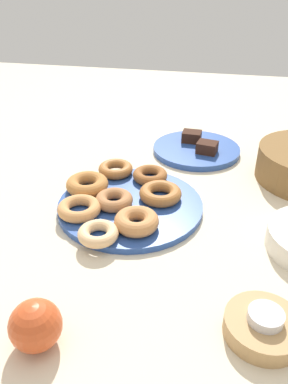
# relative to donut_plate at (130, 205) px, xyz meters

# --- Properties ---
(ground_plane) EXTENTS (2.40, 2.40, 0.00)m
(ground_plane) POSITION_rel_donut_plate_xyz_m (0.00, 0.00, -0.01)
(ground_plane) COLOR beige
(donut_plate) EXTENTS (0.31, 0.31, 0.01)m
(donut_plate) POSITION_rel_donut_plate_xyz_m (0.00, 0.00, 0.00)
(donut_plate) COLOR #284C9E
(donut_plate) RESTS_ON ground_plane
(donut_0) EXTENTS (0.11, 0.11, 0.03)m
(donut_0) POSITION_rel_donut_plate_xyz_m (-0.03, -0.11, 0.02)
(donut_0) COLOR #BC7A3D
(donut_0) RESTS_ON donut_plate
(donut_1) EXTENTS (0.10, 0.10, 0.03)m
(donut_1) POSITION_rel_donut_plate_xyz_m (0.08, 0.03, 0.02)
(donut_1) COLOR #C6844C
(donut_1) RESTS_ON donut_plate
(donut_2) EXTENTS (0.13, 0.13, 0.03)m
(donut_2) POSITION_rel_donut_plate_xyz_m (-0.03, 0.06, 0.02)
(donut_2) COLOR #AD6B33
(donut_2) RESTS_ON donut_plate
(donut_3) EXTENTS (0.09, 0.09, 0.02)m
(donut_3) POSITION_rel_donut_plate_xyz_m (0.06, -0.09, 0.02)
(donut_3) COLOR tan
(donut_3) RESTS_ON donut_plate
(donut_4) EXTENTS (0.10, 0.10, 0.02)m
(donut_4) POSITION_rel_donut_plate_xyz_m (-0.11, 0.02, 0.02)
(donut_4) COLOR #995B2D
(donut_4) RESTS_ON donut_plate
(donut_5) EXTENTS (0.11, 0.11, 0.02)m
(donut_5) POSITION_rel_donut_plate_xyz_m (-0.12, -0.07, 0.02)
(donut_5) COLOR #AD6B33
(donut_5) RESTS_ON donut_plate
(donut_6) EXTENTS (0.11, 0.11, 0.02)m
(donut_6) POSITION_rel_donut_plate_xyz_m (0.13, -0.03, 0.02)
(donut_6) COLOR #EABC84
(donut_6) RESTS_ON donut_plate
(donut_7) EXTENTS (0.10, 0.10, 0.03)m
(donut_7) POSITION_rel_donut_plate_xyz_m (0.02, -0.03, 0.02)
(donut_7) COLOR #B27547
(donut_7) RESTS_ON donut_plate
(cake_plate) EXTENTS (0.24, 0.24, 0.02)m
(cake_plate) POSITION_rel_donut_plate_xyz_m (-0.31, 0.11, 0.00)
(cake_plate) COLOR #284C9E
(cake_plate) RESTS_ON ground_plane
(brownie_near) EXTENTS (0.05, 0.05, 0.03)m
(brownie_near) POSITION_rel_donut_plate_xyz_m (-0.35, 0.10, 0.02)
(brownie_near) COLOR #381E14
(brownie_near) RESTS_ON cake_plate
(brownie_far) EXTENTS (0.05, 0.06, 0.03)m
(brownie_far) POSITION_rel_donut_plate_xyz_m (-0.28, 0.14, 0.02)
(brownie_far) COLOR #381E14
(brownie_far) RESTS_ON cake_plate
(candle_holder) EXTENTS (0.11, 0.11, 0.03)m
(candle_holder) POSITION_rel_donut_plate_xyz_m (0.28, 0.26, 0.01)
(candle_holder) COLOR tan
(candle_holder) RESTS_ON ground_plane
(tealight) EXTENTS (0.05, 0.05, 0.01)m
(tealight) POSITION_rel_donut_plate_xyz_m (0.28, 0.26, 0.03)
(tealight) COLOR silver
(tealight) RESTS_ON candle_holder
(apple) EXTENTS (0.07, 0.07, 0.07)m
(apple) POSITION_rel_donut_plate_xyz_m (0.36, -0.04, 0.03)
(apple) COLOR #CC4C23
(apple) RESTS_ON ground_plane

